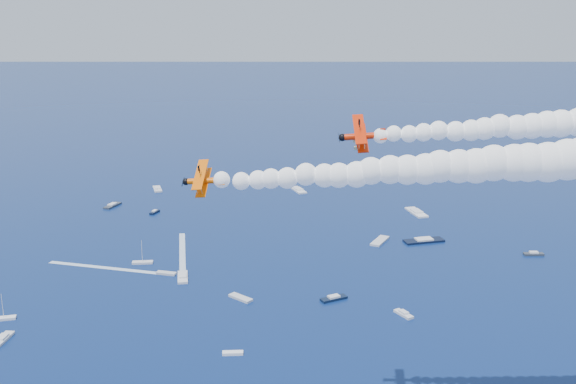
# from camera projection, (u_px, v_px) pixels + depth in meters

# --- Properties ---
(biplane_lead) EXTENTS (9.74, 11.89, 9.36)m
(biplane_lead) POSITION_uv_depth(u_px,v_px,m) (363.00, 136.00, 118.54)
(biplane_lead) COLOR red
(biplane_trail) EXTENTS (7.98, 9.73, 7.91)m
(biplane_trail) POSITION_uv_depth(u_px,v_px,m) (205.00, 181.00, 107.01)
(biplane_trail) COLOR #FF6505
(smoke_trail_lead) EXTENTS (70.35, 26.42, 12.26)m
(smoke_trail_lead) POSITION_uv_depth(u_px,v_px,m) (562.00, 123.00, 116.53)
(smoke_trail_lead) COLOR white
(smoke_trail_trail) EXTENTS (70.08, 20.69, 12.26)m
(smoke_trail_trail) POSITION_uv_depth(u_px,v_px,m) (424.00, 169.00, 103.50)
(smoke_trail_trail) COLOR white
(spectator_boats) EXTENTS (202.97, 192.21, 0.70)m
(spectator_boats) POSITION_uv_depth(u_px,v_px,m) (342.00, 264.00, 218.92)
(spectator_boats) COLOR silver
(spectator_boats) RESTS_ON ground
(boat_wakes) EXTENTS (66.70, 124.72, 0.04)m
(boat_wakes) POSITION_uv_depth(u_px,v_px,m) (69.00, 289.00, 200.10)
(boat_wakes) COLOR white
(boat_wakes) RESTS_ON ground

